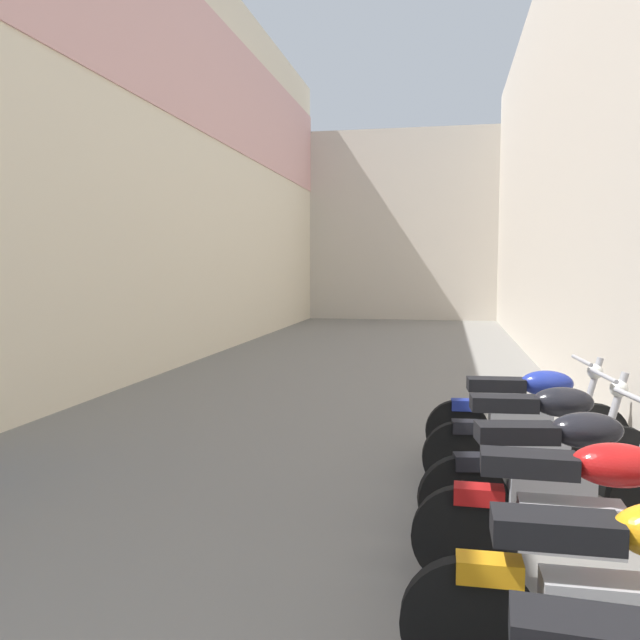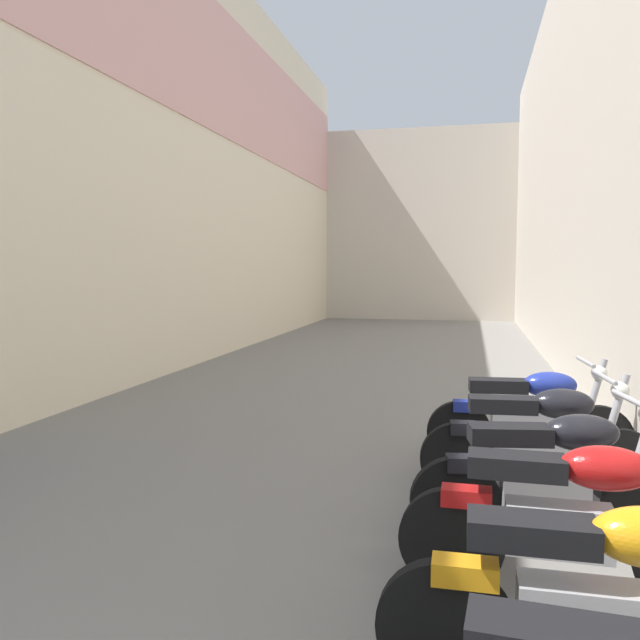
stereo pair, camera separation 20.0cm
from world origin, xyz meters
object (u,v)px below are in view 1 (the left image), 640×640
(motorcycle_sixth, at_px, (559,471))
(motorcycle_seventh, at_px, (540,436))
(motorcycle_fifth, at_px, (582,513))
(motorcycle_eighth, at_px, (527,413))
(motorcycle_fourth, at_px, (627,595))

(motorcycle_sixth, relative_size, motorcycle_seventh, 0.99)
(motorcycle_fifth, bearing_deg, motorcycle_eighth, 90.00)
(motorcycle_fifth, xyz_separation_m, motorcycle_eighth, (-0.00, 2.49, 0.00))
(motorcycle_seventh, xyz_separation_m, motorcycle_eighth, (0.00, 0.85, 0.00))
(motorcycle_sixth, xyz_separation_m, motorcycle_seventh, (0.00, 0.92, 0.00))
(motorcycle_fourth, height_order, motorcycle_fifth, same)
(motorcycle_fourth, xyz_separation_m, motorcycle_sixth, (-0.00, 1.64, 0.00))
(motorcycle_sixth, height_order, motorcycle_seventh, same)
(motorcycle_fourth, height_order, motorcycle_eighth, same)
(motorcycle_fifth, bearing_deg, motorcycle_seventh, 90.00)
(motorcycle_sixth, bearing_deg, motorcycle_eighth, 90.00)
(motorcycle_sixth, bearing_deg, motorcycle_seventh, 89.99)
(motorcycle_fourth, bearing_deg, motorcycle_fifth, 90.00)
(motorcycle_fifth, bearing_deg, motorcycle_fourth, -90.00)
(motorcycle_fourth, xyz_separation_m, motorcycle_seventh, (-0.00, 2.56, 0.00))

